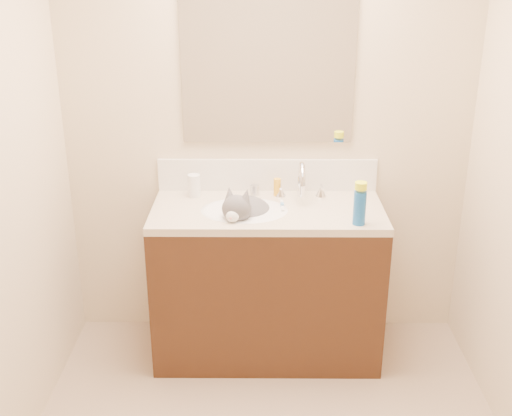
{
  "coord_description": "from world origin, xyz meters",
  "views": [
    {
      "loc": [
        -0.04,
        -2.1,
        2.1
      ],
      "look_at": [
        -0.06,
        0.92,
        0.88
      ],
      "focal_mm": 45.0,
      "sensor_mm": 36.0,
      "label": 1
    }
  ],
  "objects_px": {
    "silver_jar": "(255,190)",
    "faucet": "(301,184)",
    "cat": "(245,215)",
    "spray_can": "(360,208)",
    "pill_bottle": "(194,186)",
    "amber_bottle": "(277,187)",
    "vanity_cabinet": "(267,285)",
    "basin": "(244,223)"
  },
  "relations": [
    {
      "from": "pill_bottle",
      "to": "amber_bottle",
      "type": "distance_m",
      "value": 0.45
    },
    {
      "from": "faucet",
      "to": "cat",
      "type": "bearing_deg",
      "value": -151.73
    },
    {
      "from": "amber_bottle",
      "to": "spray_can",
      "type": "xyz_separation_m",
      "value": [
        0.39,
        -0.39,
        0.04
      ]
    },
    {
      "from": "silver_jar",
      "to": "spray_can",
      "type": "distance_m",
      "value": 0.65
    },
    {
      "from": "basin",
      "to": "silver_jar",
      "type": "relative_size",
      "value": 8.22
    },
    {
      "from": "basin",
      "to": "cat",
      "type": "relative_size",
      "value": 1.07
    },
    {
      "from": "faucet",
      "to": "silver_jar",
      "type": "bearing_deg",
      "value": 166.68
    },
    {
      "from": "vanity_cabinet",
      "to": "amber_bottle",
      "type": "height_order",
      "value": "amber_bottle"
    },
    {
      "from": "amber_bottle",
      "to": "spray_can",
      "type": "relative_size",
      "value": 0.58
    },
    {
      "from": "vanity_cabinet",
      "to": "pill_bottle",
      "type": "bearing_deg",
      "value": 156.61
    },
    {
      "from": "silver_jar",
      "to": "spray_can",
      "type": "height_order",
      "value": "spray_can"
    },
    {
      "from": "cat",
      "to": "amber_bottle",
      "type": "xyz_separation_m",
      "value": [
        0.17,
        0.21,
        0.08
      ]
    },
    {
      "from": "basin",
      "to": "amber_bottle",
      "type": "xyz_separation_m",
      "value": [
        0.17,
        0.21,
        0.12
      ]
    },
    {
      "from": "cat",
      "to": "spray_can",
      "type": "bearing_deg",
      "value": 0.0
    },
    {
      "from": "pill_bottle",
      "to": "silver_jar",
      "type": "bearing_deg",
      "value": 4.43
    },
    {
      "from": "basin",
      "to": "amber_bottle",
      "type": "height_order",
      "value": "amber_bottle"
    },
    {
      "from": "vanity_cabinet",
      "to": "spray_can",
      "type": "distance_m",
      "value": 0.72
    },
    {
      "from": "basin",
      "to": "faucet",
      "type": "relative_size",
      "value": 1.61
    },
    {
      "from": "spray_can",
      "to": "pill_bottle",
      "type": "bearing_deg",
      "value": 155.76
    },
    {
      "from": "vanity_cabinet",
      "to": "spray_can",
      "type": "height_order",
      "value": "spray_can"
    },
    {
      "from": "faucet",
      "to": "pill_bottle",
      "type": "distance_m",
      "value": 0.58
    },
    {
      "from": "silver_jar",
      "to": "amber_bottle",
      "type": "xyz_separation_m",
      "value": [
        0.12,
        -0.01,
        0.02
      ]
    },
    {
      "from": "cat",
      "to": "spray_can",
      "type": "xyz_separation_m",
      "value": [
        0.56,
        -0.18,
        0.12
      ]
    },
    {
      "from": "silver_jar",
      "to": "faucet",
      "type": "bearing_deg",
      "value": -13.32
    },
    {
      "from": "cat",
      "to": "amber_bottle",
      "type": "relative_size",
      "value": 4.36
    },
    {
      "from": "basin",
      "to": "pill_bottle",
      "type": "bearing_deg",
      "value": 143.87
    },
    {
      "from": "cat",
      "to": "faucet",
      "type": "bearing_deg",
      "value": 46.34
    },
    {
      "from": "vanity_cabinet",
      "to": "cat",
      "type": "xyz_separation_m",
      "value": [
        -0.12,
        -0.02,
        0.42
      ]
    },
    {
      "from": "basin",
      "to": "silver_jar",
      "type": "distance_m",
      "value": 0.25
    },
    {
      "from": "silver_jar",
      "to": "amber_bottle",
      "type": "distance_m",
      "value": 0.13
    },
    {
      "from": "cat",
      "to": "amber_bottle",
      "type": "height_order",
      "value": "cat"
    },
    {
      "from": "basin",
      "to": "cat",
      "type": "height_order",
      "value": "cat"
    },
    {
      "from": "vanity_cabinet",
      "to": "faucet",
      "type": "relative_size",
      "value": 4.29
    },
    {
      "from": "cat",
      "to": "silver_jar",
      "type": "distance_m",
      "value": 0.23
    },
    {
      "from": "vanity_cabinet",
      "to": "pill_bottle",
      "type": "distance_m",
      "value": 0.67
    },
    {
      "from": "vanity_cabinet",
      "to": "basin",
      "type": "distance_m",
      "value": 0.4
    },
    {
      "from": "basin",
      "to": "cat",
      "type": "bearing_deg",
      "value": 74.47
    },
    {
      "from": "basin",
      "to": "spray_can",
      "type": "bearing_deg",
      "value": -17.39
    },
    {
      "from": "faucet",
      "to": "spray_can",
      "type": "height_order",
      "value": "faucet"
    },
    {
      "from": "vanity_cabinet",
      "to": "amber_bottle",
      "type": "xyz_separation_m",
      "value": [
        0.05,
        0.18,
        0.5
      ]
    },
    {
      "from": "basin",
      "to": "spray_can",
      "type": "distance_m",
      "value": 0.61
    },
    {
      "from": "vanity_cabinet",
      "to": "faucet",
      "type": "bearing_deg",
      "value": 37.29
    }
  ]
}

